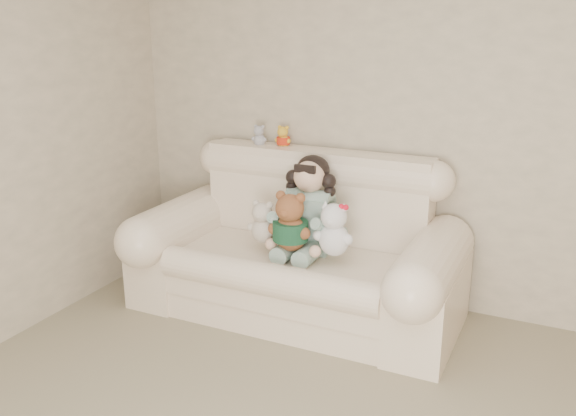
{
  "coord_description": "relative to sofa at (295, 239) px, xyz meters",
  "views": [
    {
      "loc": [
        0.73,
        -1.4,
        1.88
      ],
      "look_at": [
        -0.83,
        1.9,
        0.75
      ],
      "focal_mm": 38.76,
      "sensor_mm": 36.0,
      "label": 1
    }
  ],
  "objects": [
    {
      "name": "grey_mini_plush",
      "position": [
        -0.44,
        0.36,
        0.59
      ],
      "size": [
        0.12,
        0.1,
        0.18
      ],
      "primitive_type": null,
      "rotation": [
        0.0,
        0.0,
        -0.08
      ],
      "color": "#B1B1B8",
      "rests_on": "sofa"
    },
    {
      "name": "wall_back",
      "position": [
        0.83,
        0.5,
        0.78
      ],
      "size": [
        4.5,
        0.0,
        4.5
      ],
      "primitive_type": "plane",
      "rotation": [
        1.57,
        0.0,
        0.0
      ],
      "color": "#9F947E",
      "rests_on": "ground"
    },
    {
      "name": "brown_teddy",
      "position": [
        0.04,
        -0.15,
        0.2
      ],
      "size": [
        0.34,
        0.3,
        0.44
      ],
      "primitive_type": null,
      "rotation": [
        0.0,
        0.0,
        -0.34
      ],
      "color": "brown",
      "rests_on": "sofa"
    },
    {
      "name": "cream_teddy",
      "position": [
        -0.17,
        -0.1,
        0.15
      ],
      "size": [
        0.23,
        0.19,
        0.32
      ],
      "primitive_type": null,
      "rotation": [
        0.0,
        0.0,
        -0.14
      ],
      "color": "beige",
      "rests_on": "sofa"
    },
    {
      "name": "sofa",
      "position": [
        0.0,
        0.0,
        0.0
      ],
      "size": [
        2.1,
        0.95,
        1.03
      ],
      "primitive_type": null,
      "color": "#FFECCD",
      "rests_on": "floor"
    },
    {
      "name": "seated_child",
      "position": [
        0.07,
        0.08,
        0.22
      ],
      "size": [
        0.39,
        0.47,
        0.64
      ],
      "primitive_type": null,
      "rotation": [
        0.0,
        0.0,
        0.01
      ],
      "color": "#2D6B58",
      "rests_on": "sofa"
    },
    {
      "name": "yellow_mini_bear",
      "position": [
        -0.27,
        0.39,
        0.59
      ],
      "size": [
        0.15,
        0.13,
        0.18
      ],
      "primitive_type": null,
      "rotation": [
        0.0,
        0.0,
        -0.42
      ],
      "color": "gold",
      "rests_on": "sofa"
    },
    {
      "name": "white_cat",
      "position": [
        0.31,
        -0.11,
        0.18
      ],
      "size": [
        0.29,
        0.25,
        0.39
      ],
      "primitive_type": null,
      "rotation": [
        0.0,
        0.0,
        -0.23
      ],
      "color": "white",
      "rests_on": "sofa"
    }
  ]
}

